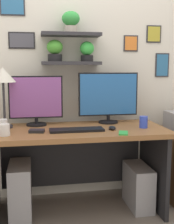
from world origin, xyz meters
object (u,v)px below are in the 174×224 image
at_px(scissors_tray, 37,131).
at_px(computer_tower_right, 138,186).
at_px(pen_cup, 144,122).
at_px(computer_tower_left, 20,191).
at_px(keyboard, 77,130).
at_px(monitor_right, 108,97).
at_px(coffee_mug, 5,130).
at_px(water_cup, 3,126).
at_px(cell_phone, 123,133).
at_px(computer_mouse, 112,128).
at_px(monitor_left, 36,100).
at_px(desk_lamp, 3,78).
at_px(desk, 76,151).

bearing_deg(scissors_tray, computer_tower_right, 6.20).
relative_size(pen_cup, computer_tower_left, 0.21).
bearing_deg(computer_tower_left, keyboard, -10.62).
xyz_separation_m(monitor_right, computer_tower_right, (0.24, -0.21, -0.80)).
relative_size(coffee_mug, water_cup, 0.82).
bearing_deg(cell_phone, computer_mouse, 124.98).
height_order(monitor_left, computer_tower_right, monitor_left).
relative_size(computer_mouse, desk_lamp, 0.17).
relative_size(monitor_left, monitor_right, 0.86).
bearing_deg(desk_lamp, water_cup, -88.71).
xyz_separation_m(pen_cup, computer_tower_left, (-1.05, 0.06, -0.57)).
height_order(monitor_left, keyboard, monitor_left).
xyz_separation_m(desk, water_cup, (-0.59, -0.11, 0.27)).
relative_size(monitor_right, pen_cup, 5.54).
xyz_separation_m(pen_cup, scissors_tray, (-0.90, -0.03, -0.04)).
height_order(computer_mouse, scissors_tray, computer_mouse).
xyz_separation_m(water_cup, computer_tower_left, (0.11, 0.05, -0.57)).
xyz_separation_m(keyboard, water_cup, (-0.58, 0.03, 0.05)).
height_order(desk_lamp, scissors_tray, desk_lamp).
bearing_deg(monitor_right, computer_tower_left, -164.60).
distance_m(desk, monitor_left, 0.57).
xyz_separation_m(monitor_right, water_cup, (-0.92, -0.28, -0.19)).
height_order(computer_tower_left, computer_tower_right, computer_tower_left).
relative_size(cell_phone, scissors_tray, 1.17).
bearing_deg(computer_tower_left, computer_tower_right, 0.82).
bearing_deg(computer_tower_right, monitor_left, 166.93).
relative_size(desk, computer_tower_right, 3.81).
distance_m(desk_lamp, scissors_tray, 0.54).
distance_m(pen_cup, water_cup, 1.17).
distance_m(desk, keyboard, 0.27).
bearing_deg(computer_tower_right, cell_phone, -131.54).
relative_size(desk, keyboard, 3.46).
bearing_deg(keyboard, cell_phone, -24.29).
bearing_deg(coffee_mug, computer_mouse, 4.53).
height_order(desk, keyboard, keyboard).
bearing_deg(desk_lamp, pen_cup, -10.19).
distance_m(desk, monitor_right, 0.59).
height_order(pen_cup, water_cup, water_cup).
bearing_deg(cell_phone, monitor_right, 108.55).
height_order(desk_lamp, computer_tower_right, desk_lamp).
height_order(keyboard, coffee_mug, coffee_mug).
xyz_separation_m(pen_cup, water_cup, (-1.17, 0.00, 0.01)).
bearing_deg(keyboard, scissors_tray, 179.06).
distance_m(coffee_mug, scissors_tray, 0.25).
bearing_deg(coffee_mug, monitor_left, 57.40).
xyz_separation_m(desk_lamp, coffee_mug, (0.03, -0.31, -0.38)).
bearing_deg(computer_mouse, desk_lamp, 164.74).
relative_size(cell_phone, computer_tower_left, 0.30).
bearing_deg(computer_tower_left, pen_cup, -3.06).
xyz_separation_m(scissors_tray, water_cup, (-0.26, 0.03, 0.04)).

